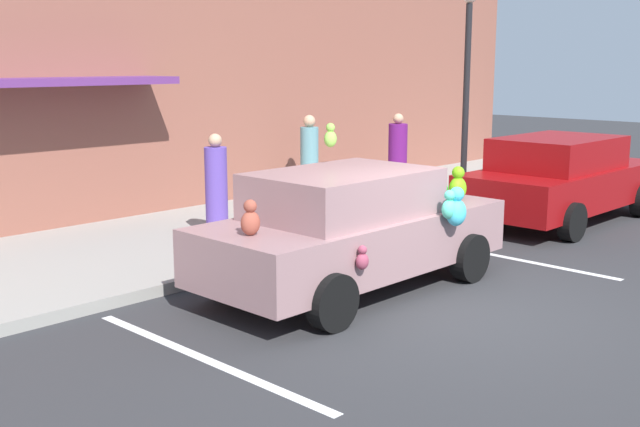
{
  "coord_description": "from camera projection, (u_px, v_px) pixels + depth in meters",
  "views": [
    {
      "loc": [
        -7.25,
        -4.76,
        2.85
      ],
      "look_at": [
        -0.13,
        2.11,
        0.9
      ],
      "focal_mm": 43.28,
      "sensor_mm": 36.0,
      "label": 1
    }
  ],
  "objects": [
    {
      "name": "teddy_bear_on_sidewalk",
      "position": [
        290.0,
        222.0,
        11.85
      ],
      "size": [
        0.31,
        0.26,
        0.59
      ],
      "color": "#9E723D",
      "rests_on": "sidewalk"
    },
    {
      "name": "parking_stripe_front",
      "position": [
        503.0,
        257.0,
        11.46
      ],
      "size": [
        0.12,
        3.6,
        0.01
      ],
      "primitive_type": "cube",
      "color": "silver",
      "rests_on": "ground"
    },
    {
      "name": "street_lamp_post",
      "position": [
        467.0,
        74.0,
        14.54
      ],
      "size": [
        0.28,
        0.28,
        4.04
      ],
      "color": "black",
      "rests_on": "sidewalk"
    },
    {
      "name": "sidewalk",
      "position": [
        196.0,
        239.0,
        12.31
      ],
      "size": [
        24.0,
        4.0,
        0.15
      ],
      "primitive_type": "cube",
      "color": "gray",
      "rests_on": "ground"
    },
    {
      "name": "pedestrian_by_lamp",
      "position": [
        398.0,
        158.0,
        15.77
      ],
      "size": [
        0.39,
        0.39,
        1.67
      ],
      "color": "#61166B",
      "rests_on": "sidewalk"
    },
    {
      "name": "ground_plane",
      "position": [
        459.0,
        313.0,
        8.91
      ],
      "size": [
        60.0,
        60.0,
        0.0
      ],
      "primitive_type": "plane",
      "color": "#2D2D30"
    },
    {
      "name": "plush_covered_car",
      "position": [
        352.0,
        228.0,
        9.67
      ],
      "size": [
        4.28,
        2.07,
        2.08
      ],
      "color": "gray",
      "rests_on": "ground"
    },
    {
      "name": "parked_sedan_behind",
      "position": [
        561.0,
        178.0,
        13.87
      ],
      "size": [
        4.52,
        2.03,
        1.54
      ],
      "color": "maroon",
      "rests_on": "ground"
    },
    {
      "name": "pedestrian_near_shopfront",
      "position": [
        216.0,
        190.0,
        11.89
      ],
      "size": [
        0.35,
        0.35,
        1.63
      ],
      "color": "#5D43AB",
      "rests_on": "sidewalk"
    },
    {
      "name": "parking_stripe_rear",
      "position": [
        203.0,
        358.0,
        7.53
      ],
      "size": [
        0.12,
        3.6,
        0.01
      ],
      "primitive_type": "cube",
      "color": "silver",
      "rests_on": "ground"
    },
    {
      "name": "storefront_building",
      "position": [
        113.0,
        41.0,
        13.16
      ],
      "size": [
        24.0,
        1.25,
        6.4
      ],
      "color": "brown",
      "rests_on": "ground"
    },
    {
      "name": "pedestrian_walking_past",
      "position": [
        309.0,
        160.0,
        15.47
      ],
      "size": [
        0.36,
        0.36,
        1.66
      ],
      "color": "#5C9199",
      "rests_on": "sidewalk"
    }
  ]
}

